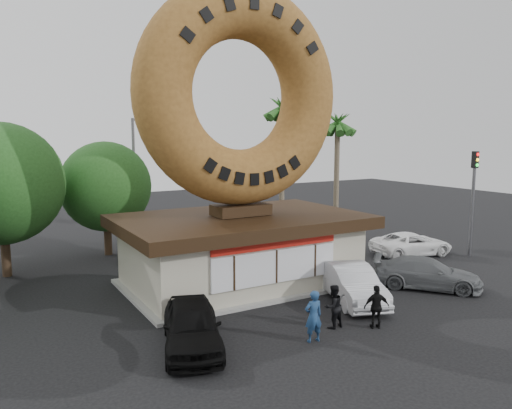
{
  "coord_description": "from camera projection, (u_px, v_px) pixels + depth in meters",
  "views": [
    {
      "loc": [
        -10.93,
        -14.14,
        7.04
      ],
      "look_at": [
        -0.35,
        4.0,
        4.06
      ],
      "focal_mm": 35.0,
      "sensor_mm": 36.0,
      "label": 1
    }
  ],
  "objects": [
    {
      "name": "palm_far",
      "position": [
        338.0,
        127.0,
        33.67
      ],
      "size": [
        2.6,
        2.6,
        8.75
      ],
      "color": "#726651",
      "rests_on": "ground"
    },
    {
      "name": "person_right",
      "position": [
        377.0,
        307.0,
        18.13
      ],
      "size": [
        1.02,
        0.75,
        1.61
      ],
      "primitive_type": "imported",
      "rotation": [
        0.0,
        0.0,
        2.71
      ],
      "color": "black",
      "rests_on": "ground"
    },
    {
      "name": "traffic_signal",
      "position": [
        473.0,
        190.0,
        28.39
      ],
      "size": [
        0.3,
        0.38,
        6.07
      ],
      "color": "#59595E",
      "rests_on": "ground"
    },
    {
      "name": "car_grey",
      "position": [
        427.0,
        273.0,
        22.89
      ],
      "size": [
        4.62,
        4.89,
        1.39
      ],
      "primitive_type": "imported",
      "rotation": [
        0.0,
        0.0,
        0.72
      ],
      "color": "slate",
      "rests_on": "ground"
    },
    {
      "name": "ground",
      "position": [
        318.0,
        325.0,
        18.54
      ],
      "size": [
        90.0,
        90.0,
        0.0
      ],
      "primitive_type": "plane",
      "color": "black",
      "rests_on": "ground"
    },
    {
      "name": "giant_donut",
      "position": [
        240.0,
        95.0,
        22.44
      ],
      "size": [
        9.94,
        2.53,
        9.94
      ],
      "primitive_type": "torus",
      "rotation": [
        1.57,
        0.0,
        0.0
      ],
      "color": "#9C672D",
      "rests_on": "donut_shop"
    },
    {
      "name": "person_left",
      "position": [
        313.0,
        316.0,
        16.93
      ],
      "size": [
        0.7,
        0.5,
        1.8
      ],
      "primitive_type": "imported",
      "rotation": [
        0.0,
        0.0,
        3.04
      ],
      "color": "navy",
      "rests_on": "ground"
    },
    {
      "name": "tree_mid",
      "position": [
        106.0,
        187.0,
        28.81
      ],
      "size": [
        5.2,
        5.2,
        6.63
      ],
      "color": "#473321",
      "rests_on": "ground"
    },
    {
      "name": "street_lamp",
      "position": [
        137.0,
        176.0,
        30.67
      ],
      "size": [
        2.11,
        0.2,
        8.0
      ],
      "color": "#59595E",
      "rests_on": "ground"
    },
    {
      "name": "donut_shop",
      "position": [
        241.0,
        247.0,
        23.41
      ],
      "size": [
        11.2,
        7.2,
        3.8
      ],
      "color": "#BBB59F",
      "rests_on": "ground"
    },
    {
      "name": "palm_near",
      "position": [
        282.0,
        113.0,
        33.07
      ],
      "size": [
        2.6,
        2.6,
        9.75
      ],
      "color": "#726651",
      "rests_on": "ground"
    },
    {
      "name": "car_white",
      "position": [
        411.0,
        244.0,
        29.15
      ],
      "size": [
        5.14,
        3.09,
        1.34
      ],
      "primitive_type": "imported",
      "rotation": [
        0.0,
        0.0,
        1.38
      ],
      "color": "white",
      "rests_on": "ground"
    },
    {
      "name": "person_center",
      "position": [
        333.0,
        306.0,
        18.16
      ],
      "size": [
        0.83,
        0.68,
        1.61
      ],
      "primitive_type": "imported",
      "rotation": [
        0.0,
        0.0,
        3.23
      ],
      "color": "black",
      "rests_on": "ground"
    },
    {
      "name": "tree_west",
      "position": [
        1.0,
        184.0,
        24.27
      ],
      "size": [
        6.0,
        6.0,
        7.65
      ],
      "color": "#473321",
      "rests_on": "ground"
    },
    {
      "name": "car_black",
      "position": [
        192.0,
        326.0,
        16.43
      ],
      "size": [
        3.27,
        4.93,
        1.56
      ],
      "primitive_type": "imported",
      "rotation": [
        0.0,
        0.0,
        -0.34
      ],
      "color": "black",
      "rests_on": "ground"
    },
    {
      "name": "car_silver",
      "position": [
        352.0,
        283.0,
        21.06
      ],
      "size": [
        3.16,
        5.01,
        1.56
      ],
      "primitive_type": "imported",
      "rotation": [
        0.0,
        0.0,
        -0.35
      ],
      "color": "silver",
      "rests_on": "ground"
    }
  ]
}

